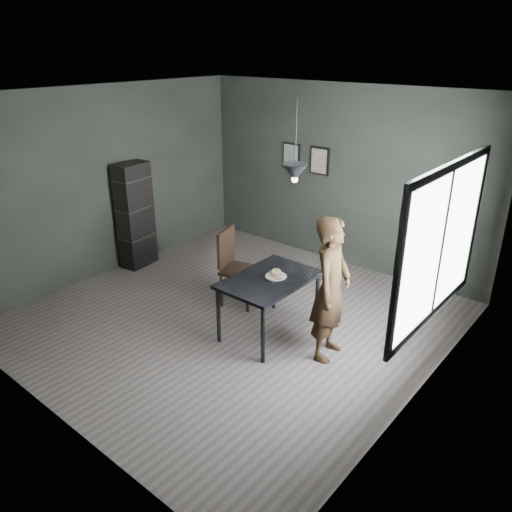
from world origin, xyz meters
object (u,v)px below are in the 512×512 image
Objects in this scene: woman at (331,289)px; cafe_table at (269,284)px; white_plate at (276,277)px; pendant_lamp at (295,172)px; shelf_unit at (135,216)px; wood_chair at (234,262)px.

cafe_table is at bearing 83.20° from woman.
cafe_table is 0.12m from white_plate.
white_plate is 0.27× the size of pendant_lamp.
pendant_lamp reaches higher than cafe_table.
pendant_lamp is at bearing -11.73° from shelf_unit.
woman is at bearing -3.68° from pendant_lamp.
woman is at bearing -11.76° from shelf_unit.
white_plate is at bearing 53.72° from cafe_table.
cafe_table is 0.83m from woman.
wood_chair is (-0.87, 0.33, -0.07)m from cafe_table.
woman is 1.93× the size of pendant_lamp.
shelf_unit reaches higher than white_plate.
woman is 1.01× the size of shelf_unit.
white_plate is at bearing -12.64° from shelf_unit.
woman is 3.74m from shelf_unit.
white_plate is 2.98m from shelf_unit.
white_plate is at bearing -32.35° from wood_chair.
woman is (0.81, 0.06, 0.17)m from cafe_table.
woman is 1.72m from wood_chair.
wood_chair is 0.63× the size of shelf_unit.
pendant_lamp is at bearing 21.80° from cafe_table.
wood_chair is at bearing -7.14° from shelf_unit.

